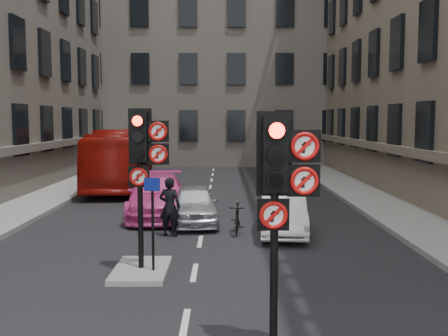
{
  "coord_description": "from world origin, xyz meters",
  "views": [
    {
      "loc": [
        0.65,
        -6.56,
        3.46
      ],
      "look_at": [
        0.66,
        2.62,
        2.6
      ],
      "focal_mm": 42.0,
      "sensor_mm": 36.0,
      "label": 1
    }
  ],
  "objects_px": {
    "car_white": "(283,213)",
    "car_pink": "(158,196)",
    "car_silver": "(194,204)",
    "bus_red": "(122,158)",
    "signal_near": "(281,180)",
    "motorcyclist": "(170,207)",
    "info_sign": "(153,211)",
    "motorcycle": "(237,219)",
    "signal_far": "(143,153)"
  },
  "relations": [
    {
      "from": "car_white",
      "to": "motorcycle",
      "type": "relative_size",
      "value": 2.52
    },
    {
      "from": "bus_red",
      "to": "motorcyclist",
      "type": "bearing_deg",
      "value": -76.91
    },
    {
      "from": "car_pink",
      "to": "motorcyclist",
      "type": "bearing_deg",
      "value": -82.12
    },
    {
      "from": "car_white",
      "to": "motorcycle",
      "type": "distance_m",
      "value": 1.4
    },
    {
      "from": "car_silver",
      "to": "bus_red",
      "type": "height_order",
      "value": "bus_red"
    },
    {
      "from": "car_white",
      "to": "bus_red",
      "type": "distance_m",
      "value": 12.99
    },
    {
      "from": "signal_near",
      "to": "bus_red",
      "type": "distance_m",
      "value": 19.94
    },
    {
      "from": "signal_near",
      "to": "car_white",
      "type": "relative_size",
      "value": 0.95
    },
    {
      "from": "car_pink",
      "to": "car_white",
      "type": "bearing_deg",
      "value": -39.65
    },
    {
      "from": "motorcyclist",
      "to": "car_pink",
      "type": "bearing_deg",
      "value": -65.03
    },
    {
      "from": "car_silver",
      "to": "motorcyclist",
      "type": "height_order",
      "value": "motorcyclist"
    },
    {
      "from": "car_silver",
      "to": "signal_far",
      "type": "bearing_deg",
      "value": -103.43
    },
    {
      "from": "signal_near",
      "to": "car_pink",
      "type": "distance_m",
      "value": 11.49
    },
    {
      "from": "car_white",
      "to": "signal_near",
      "type": "bearing_deg",
      "value": -92.12
    },
    {
      "from": "car_silver",
      "to": "info_sign",
      "type": "distance_m",
      "value": 5.93
    },
    {
      "from": "signal_far",
      "to": "car_silver",
      "type": "distance_m",
      "value": 6.06
    },
    {
      "from": "signal_near",
      "to": "bus_red",
      "type": "bearing_deg",
      "value": 107.5
    },
    {
      "from": "car_pink",
      "to": "motorcycle",
      "type": "xyz_separation_m",
      "value": [
        2.75,
        -2.79,
        -0.29
      ]
    },
    {
      "from": "car_pink",
      "to": "info_sign",
      "type": "relative_size",
      "value": 2.46
    },
    {
      "from": "signal_far",
      "to": "motorcycle",
      "type": "distance_m",
      "value": 5.16
    },
    {
      "from": "car_silver",
      "to": "bus_red",
      "type": "bearing_deg",
      "value": 108.76
    },
    {
      "from": "car_silver",
      "to": "bus_red",
      "type": "distance_m",
      "value": 10.28
    },
    {
      "from": "car_white",
      "to": "car_pink",
      "type": "xyz_separation_m",
      "value": [
        -4.14,
        2.83,
        0.11
      ]
    },
    {
      "from": "car_white",
      "to": "car_pink",
      "type": "relative_size",
      "value": 0.74
    },
    {
      "from": "signal_far",
      "to": "car_white",
      "type": "distance_m",
      "value": 5.8
    },
    {
      "from": "signal_near",
      "to": "car_silver",
      "type": "bearing_deg",
      "value": 100.58
    },
    {
      "from": "car_white",
      "to": "car_pink",
      "type": "distance_m",
      "value": 5.02
    },
    {
      "from": "car_white",
      "to": "info_sign",
      "type": "xyz_separation_m",
      "value": [
        -3.37,
        -4.26,
        0.83
      ]
    },
    {
      "from": "signal_near",
      "to": "motorcycle",
      "type": "bearing_deg",
      "value": 92.87
    },
    {
      "from": "signal_far",
      "to": "car_silver",
      "type": "bearing_deg",
      "value": 81.92
    },
    {
      "from": "motorcycle",
      "to": "info_sign",
      "type": "height_order",
      "value": "info_sign"
    },
    {
      "from": "signal_far",
      "to": "car_white",
      "type": "relative_size",
      "value": 0.95
    },
    {
      "from": "motorcycle",
      "to": "motorcyclist",
      "type": "height_order",
      "value": "motorcyclist"
    },
    {
      "from": "signal_near",
      "to": "car_pink",
      "type": "bearing_deg",
      "value": 106.17
    },
    {
      "from": "signal_near",
      "to": "info_sign",
      "type": "height_order",
      "value": "signal_near"
    },
    {
      "from": "bus_red",
      "to": "signal_near",
      "type": "bearing_deg",
      "value": -77.0
    },
    {
      "from": "car_silver",
      "to": "car_white",
      "type": "bearing_deg",
      "value": -34.85
    },
    {
      "from": "bus_red",
      "to": "info_sign",
      "type": "relative_size",
      "value": 5.1
    },
    {
      "from": "car_white",
      "to": "motorcycle",
      "type": "xyz_separation_m",
      "value": [
        -1.39,
        0.04,
        -0.17
      ]
    },
    {
      "from": "signal_far",
      "to": "info_sign",
      "type": "relative_size",
      "value": 1.73
    },
    {
      "from": "info_sign",
      "to": "signal_near",
      "type": "bearing_deg",
      "value": -44.73
    },
    {
      "from": "signal_near",
      "to": "car_pink",
      "type": "height_order",
      "value": "signal_near"
    },
    {
      "from": "motorcycle",
      "to": "motorcyclist",
      "type": "xyz_separation_m",
      "value": [
        -2.01,
        -0.38,
        0.43
      ]
    },
    {
      "from": "signal_near",
      "to": "car_silver",
      "type": "xyz_separation_m",
      "value": [
        -1.8,
        9.64,
        -1.95
      ]
    },
    {
      "from": "bus_red",
      "to": "motorcyclist",
      "type": "height_order",
      "value": "bus_red"
    },
    {
      "from": "info_sign",
      "to": "motorcyclist",
      "type": "bearing_deg",
      "value": 103.46
    },
    {
      "from": "info_sign",
      "to": "car_white",
      "type": "bearing_deg",
      "value": 64.76
    },
    {
      "from": "car_silver",
      "to": "info_sign",
      "type": "bearing_deg",
      "value": -101.08
    },
    {
      "from": "signal_far",
      "to": "car_pink",
      "type": "relative_size",
      "value": 0.71
    },
    {
      "from": "signal_near",
      "to": "motorcycle",
      "type": "height_order",
      "value": "signal_near"
    }
  ]
}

